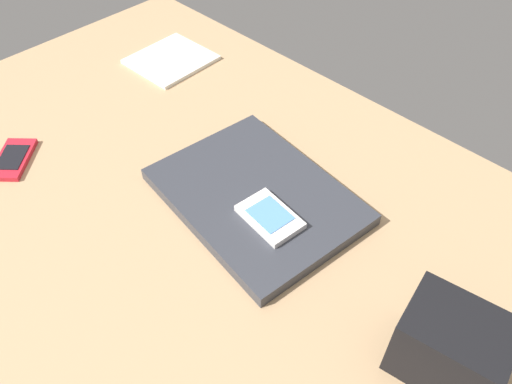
% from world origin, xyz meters
% --- Properties ---
extents(desk_surface, '(1.20, 0.80, 0.03)m').
position_xyz_m(desk_surface, '(0.00, 0.00, 0.01)').
color(desk_surface, tan).
rests_on(desk_surface, ground).
extents(laptop_closed, '(0.35, 0.27, 0.02)m').
position_xyz_m(laptop_closed, '(-0.10, -0.04, 0.04)').
color(laptop_closed, '#33353D').
rests_on(laptop_closed, desk_surface).
extents(cell_phone_on_laptop, '(0.10, 0.07, 0.01)m').
position_xyz_m(cell_phone_on_laptop, '(-0.15, -0.02, 0.06)').
color(cell_phone_on_laptop, silver).
rests_on(cell_phone_on_laptop, laptop_closed).
extents(cell_phone_on_desk, '(0.11, 0.11, 0.01)m').
position_xyz_m(cell_phone_on_desk, '(0.27, 0.19, 0.03)').
color(cell_phone_on_desk, red).
rests_on(cell_phone_on_desk, desk_surface).
extents(desk_organizer, '(0.13, 0.11, 0.10)m').
position_xyz_m(desk_organizer, '(-0.45, -0.01, 0.08)').
color(desk_organizer, black).
rests_on(desk_organizer, desk_surface).
extents(notepad, '(0.16, 0.17, 0.01)m').
position_xyz_m(notepad, '(0.33, -0.21, 0.03)').
color(notepad, white).
rests_on(notepad, desk_surface).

